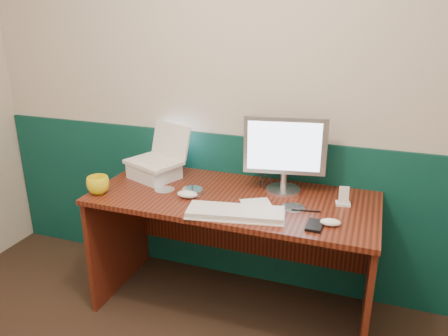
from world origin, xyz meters
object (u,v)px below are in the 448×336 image
at_px(laptop, 153,144).
at_px(keyboard, 235,213).
at_px(desk, 232,254).
at_px(camcorder, 265,172).
at_px(monitor, 285,154).
at_px(mug, 98,185).

bearing_deg(laptop, keyboard, -5.75).
xyz_separation_m(desk, keyboard, (0.09, -0.23, 0.39)).
bearing_deg(laptop, desk, 11.26).
bearing_deg(camcorder, monitor, -35.05).
height_order(desk, monitor, monitor).
xyz_separation_m(laptop, monitor, (0.80, 0.06, 0.00)).
distance_m(laptop, keyboard, 0.76).
bearing_deg(monitor, laptop, 174.18).
bearing_deg(laptop, mug, -98.39).
relative_size(keyboard, mug, 3.86).
bearing_deg(mug, desk, 16.48).
relative_size(desk, laptop, 5.10).
relative_size(desk, camcorder, 8.28).
height_order(laptop, mug, laptop).
bearing_deg(mug, camcorder, 25.25).
height_order(monitor, mug, monitor).
bearing_deg(keyboard, mug, 168.67).
xyz_separation_m(keyboard, camcorder, (0.04, 0.43, 0.08)).
distance_m(desk, mug, 0.88).
relative_size(laptop, mug, 2.46).
distance_m(keyboard, mug, 0.83).
bearing_deg(desk, monitor, 33.41).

